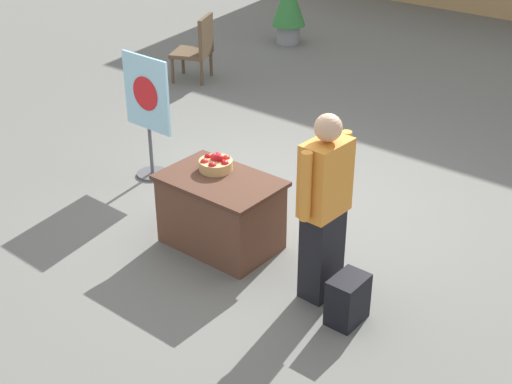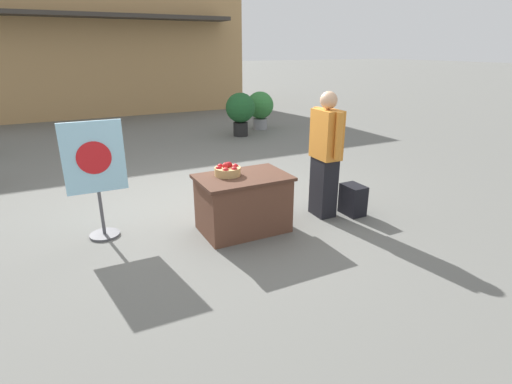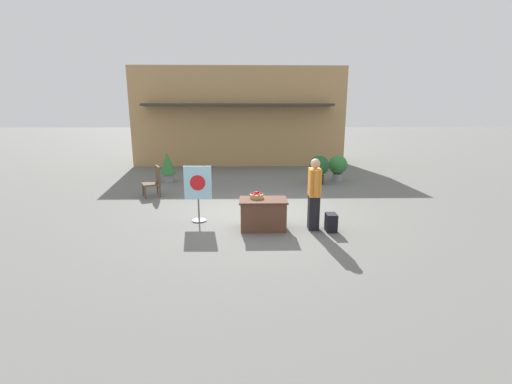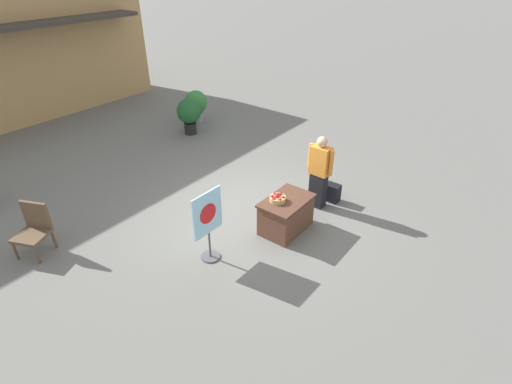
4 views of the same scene
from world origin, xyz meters
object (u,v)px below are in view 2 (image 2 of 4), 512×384
object	(u,v)px
apple_basket	(227,170)
display_table	(243,203)
person_visitor	(325,155)
poster_board	(96,174)
potted_plant_far_right	(240,110)
backpack	(353,200)
potted_plant_near_right	(260,107)

from	to	relation	value
apple_basket	display_table	bearing A→B (deg)	-37.36
person_visitor	poster_board	distance (m)	2.87
potted_plant_far_right	backpack	bearing A→B (deg)	-98.52
apple_basket	backpack	xyz separation A→B (m)	(1.72, -0.34, -0.57)
apple_basket	potted_plant_far_right	distance (m)	5.71
poster_board	potted_plant_near_right	world-z (taller)	poster_board
backpack	poster_board	distance (m)	3.34
display_table	poster_board	world-z (taller)	poster_board
display_table	potted_plant_far_right	world-z (taller)	potted_plant_far_right
poster_board	potted_plant_near_right	xyz separation A→B (m)	(4.87, 5.21, -0.19)
person_visitor	potted_plant_far_right	distance (m)	5.42
display_table	potted_plant_far_right	size ratio (longest dim) A/B	1.01
backpack	display_table	bearing A→B (deg)	171.97
apple_basket	poster_board	distance (m)	1.54
display_table	poster_board	size ratio (longest dim) A/B	0.79
person_visitor	backpack	xyz separation A→B (m)	(0.39, -0.17, -0.65)
backpack	potted_plant_far_right	size ratio (longest dim) A/B	0.38
poster_board	potted_plant_far_right	size ratio (longest dim) A/B	1.28
person_visitor	apple_basket	bearing A→B (deg)	-4.65
display_table	potted_plant_far_right	xyz separation A→B (m)	(2.39, 5.23, 0.31)
apple_basket	potted_plant_near_right	size ratio (longest dim) A/B	0.31
poster_board	potted_plant_far_right	xyz separation A→B (m)	(3.99, 4.62, -0.13)
apple_basket	backpack	distance (m)	1.85
poster_board	potted_plant_far_right	distance (m)	6.11
backpack	potted_plant_far_right	xyz separation A→B (m)	(0.82, 5.45, 0.46)
apple_basket	poster_board	bearing A→B (deg)	161.18
potted_plant_near_right	display_table	bearing A→B (deg)	-119.33
apple_basket	backpack	size ratio (longest dim) A/B	0.76
apple_basket	person_visitor	xyz separation A→B (m)	(1.34, -0.17, 0.07)
person_visitor	display_table	bearing A→B (deg)	0.00
apple_basket	potted_plant_far_right	xyz separation A→B (m)	(2.54, 5.11, -0.11)
poster_board	potted_plant_far_right	world-z (taller)	poster_board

